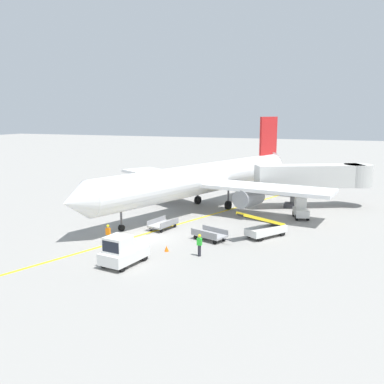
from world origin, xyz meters
TOP-DOWN VIEW (x-y plane):
  - ground_plane at (0.00, 0.00)m, footprint 300.00×300.00m
  - taxi_line_yellow at (0.68, 5.00)m, footprint 27.56×75.31m
  - airliner at (0.87, 12.47)m, footprint 27.50×34.18m
  - jet_bridge at (12.84, 17.90)m, footprint 12.68×7.91m
  - pushback_tug at (1.33, -6.67)m, footprint 2.46×3.86m
  - baggage_tug_near_wing at (11.44, 11.76)m, footprint 1.92×2.67m
  - belt_loader_forward_hold at (9.38, 3.72)m, footprint 3.79×4.86m
  - baggage_cart_loaded at (0.06, 2.97)m, footprint 2.12×3.84m
  - baggage_cart_empty_trailing at (5.18, 1.21)m, footprint 3.79×2.47m
  - ground_crew_marshaller at (5.76, -2.98)m, footprint 0.36×0.24m
  - ground_crew_wing_walker at (-2.11, -2.94)m, footprint 0.36×0.24m
  - safety_cone_nose_left at (3.00, -2.81)m, footprint 0.36×0.36m
  - safety_cone_nose_right at (-6.97, 15.93)m, footprint 0.36×0.36m

SIDE VIEW (x-z plane):
  - ground_plane at x=0.00m, z-range 0.00..0.00m
  - taxi_line_yellow at x=0.68m, z-range 0.00..0.01m
  - safety_cone_nose_left at x=3.00m, z-range 0.00..0.44m
  - safety_cone_nose_right at x=-6.97m, z-range 0.00..0.44m
  - baggage_cart_loaded at x=0.06m, z-range 0.00..0.94m
  - baggage_cart_empty_trailing at x=5.18m, z-range 0.00..0.94m
  - belt_loader_forward_hold at x=9.38m, z-range -0.52..2.07m
  - ground_crew_marshaller at x=5.76m, z-range 0.06..1.76m
  - ground_crew_wing_walker at x=-2.11m, z-range 0.06..1.76m
  - baggage_tug_near_wing at x=11.44m, z-range -0.12..1.98m
  - pushback_tug at x=1.33m, z-range -0.11..2.09m
  - airliner at x=0.87m, z-range -1.63..8.47m
  - jet_bridge at x=12.84m, z-range 1.12..5.97m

